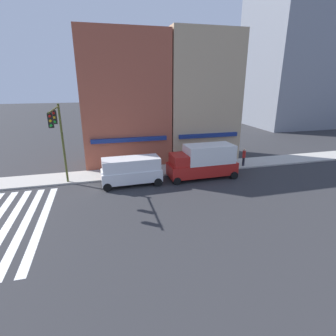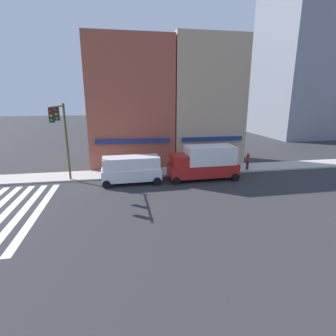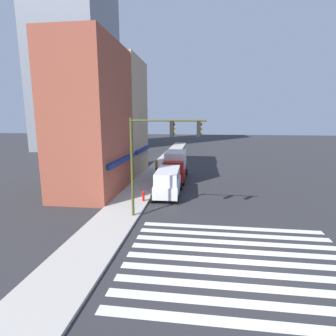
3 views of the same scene
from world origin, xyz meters
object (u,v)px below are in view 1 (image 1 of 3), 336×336
(pedestrian_orange_vest, at_px, (206,158))
(fire_hydrant, at_px, (105,173))
(traffic_signal, at_px, (58,131))
(pedestrian_red_jacket, at_px, (244,157))
(van_white, at_px, (131,170))
(box_truck_red, at_px, (203,161))

(pedestrian_orange_vest, distance_m, fire_hydrant, 10.03)
(traffic_signal, distance_m, pedestrian_orange_vest, 13.89)
(pedestrian_red_jacket, bearing_deg, fire_hydrant, -19.21)
(van_white, relative_size, pedestrian_orange_vest, 2.86)
(van_white, xyz_separation_m, pedestrian_red_jacket, (11.71, 1.88, -0.21))
(fire_hydrant, bearing_deg, van_white, -37.81)
(traffic_signal, distance_m, fire_hydrant, 5.55)
(van_white, bearing_deg, pedestrian_orange_vest, 15.07)
(van_white, height_order, pedestrian_red_jacket, van_white)
(box_truck_red, xyz_separation_m, pedestrian_orange_vest, (1.32, 2.35, -0.51))
(box_truck_red, xyz_separation_m, fire_hydrant, (-8.68, 1.70, -0.97))
(box_truck_red, relative_size, fire_hydrant, 7.43)
(pedestrian_orange_vest, xyz_separation_m, fire_hydrant, (-10.00, -0.65, -0.46))
(pedestrian_orange_vest, height_order, pedestrian_red_jacket, same)
(fire_hydrant, bearing_deg, traffic_signal, -151.48)
(fire_hydrant, bearing_deg, pedestrian_orange_vest, 3.74)
(traffic_signal, xyz_separation_m, van_white, (5.34, 0.01, -3.57))
(pedestrian_orange_vest, relative_size, fire_hydrant, 2.10)
(box_truck_red, distance_m, fire_hydrant, 8.90)
(van_white, xyz_separation_m, fire_hydrant, (-2.19, 1.70, -0.67))
(box_truck_red, bearing_deg, pedestrian_orange_vest, 59.25)
(traffic_signal, xyz_separation_m, box_truck_red, (11.83, 0.01, -3.27))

